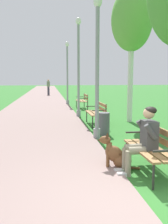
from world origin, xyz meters
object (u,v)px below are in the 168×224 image
(park_bench_near, at_px, (154,146))
(dog_brown, at_px, (117,155))
(lamp_post_mid, at_px, (78,67))
(park_bench_mid, at_px, (97,111))
(park_bench_far, at_px, (83,100))
(birch_tree_third, at_px, (132,21))
(pedestrian_distant, at_px, (48,87))
(lamp_post_near, at_px, (97,67))
(person_seated_on_near_bench, at_px, (143,138))
(lamp_post_far, at_px, (67,73))
(litter_bin, at_px, (104,124))

(park_bench_near, distance_m, dog_brown, 0.74)
(lamp_post_mid, bearing_deg, park_bench_mid, -77.30)
(park_bench_far, bearing_deg, park_bench_near, -90.32)
(birch_tree_third, bearing_deg, pedestrian_distant, 101.39)
(park_bench_near, height_order, pedestrian_distant, pedestrian_distant)
(lamp_post_near, distance_m, birch_tree_third, 3.78)
(park_bench_near, distance_m, lamp_post_near, 3.23)
(park_bench_near, distance_m, lamp_post_mid, 7.26)
(person_seated_on_near_bench, xyz_separation_m, lamp_post_far, (-0.44, 12.43, 1.45))
(lamp_post_near, relative_size, pedestrian_distant, 2.42)
(park_bench_far, relative_size, litter_bin, 2.14)
(park_bench_mid, height_order, dog_brown, park_bench_mid)
(dog_brown, height_order, lamp_post_mid, lamp_post_mid)
(person_seated_on_near_bench, relative_size, lamp_post_far, 0.30)
(park_bench_near, xyz_separation_m, birch_tree_third, (1.34, 5.46, 3.45))
(park_bench_mid, height_order, litter_bin, park_bench_mid)
(park_bench_mid, height_order, person_seated_on_near_bench, person_seated_on_near_bench)
(park_bench_near, relative_size, dog_brown, 1.86)
(person_seated_on_near_bench, bearing_deg, park_bench_near, -1.34)
(person_seated_on_near_bench, height_order, lamp_post_mid, lamp_post_mid)
(dog_brown, xyz_separation_m, birch_tree_third, (1.95, 5.13, 3.70))
(lamp_post_far, bearing_deg, pedestrian_distant, 97.82)
(park_bench_mid, bearing_deg, lamp_post_mid, 102.70)
(park_bench_near, distance_m, park_bench_far, 10.12)
(park_bench_mid, xyz_separation_m, lamp_post_mid, (-0.46, 2.06, 1.76))
(person_seated_on_near_bench, distance_m, pedestrian_distant, 21.67)
(birch_tree_third, bearing_deg, park_bench_mid, -161.06)
(park_bench_near, relative_size, birch_tree_third, 0.29)
(park_bench_mid, relative_size, birch_tree_third, 0.29)
(lamp_post_near, height_order, lamp_post_far, lamp_post_far)
(park_bench_near, distance_m, birch_tree_third, 6.59)
(park_bench_mid, relative_size, person_seated_on_near_bench, 1.20)
(lamp_post_near, bearing_deg, park_bench_far, 85.40)
(park_bench_near, distance_m, park_bench_mid, 4.96)
(park_bench_near, height_order, park_bench_mid, same)
(litter_bin, xyz_separation_m, pedestrian_distant, (-1.68, 18.38, 0.49))
(dog_brown, relative_size, birch_tree_third, 0.15)
(person_seated_on_near_bench, relative_size, lamp_post_near, 0.31)
(lamp_post_mid, bearing_deg, lamp_post_far, 90.97)
(dog_brown, bearing_deg, lamp_post_mid, 89.57)
(dog_brown, bearing_deg, person_seated_on_near_bench, -38.50)
(lamp_post_mid, height_order, birch_tree_third, birch_tree_third)
(lamp_post_near, relative_size, birch_tree_third, 0.77)
(dog_brown, height_order, pedestrian_distant, pedestrian_distant)
(park_bench_mid, distance_m, person_seated_on_near_bench, 4.96)
(lamp_post_far, bearing_deg, lamp_post_mid, -89.03)
(park_bench_far, height_order, dog_brown, park_bench_far)
(park_bench_mid, bearing_deg, lamp_post_near, -101.33)
(park_bench_far, xyz_separation_m, person_seated_on_near_bench, (-0.26, -10.11, 0.17))
(lamp_post_mid, height_order, litter_bin, lamp_post_mid)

